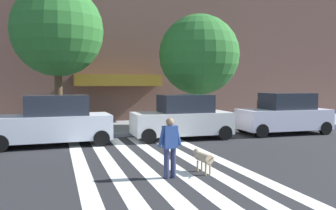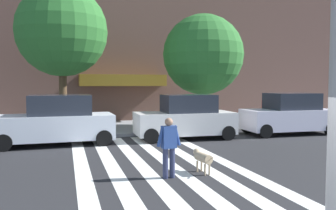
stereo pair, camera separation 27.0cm
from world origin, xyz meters
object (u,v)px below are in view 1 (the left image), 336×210
pedestrian_bystander (260,109)px  dog_on_leash (203,157)px  parked_car_behind_first (53,122)px  pedestrian_dog_walker (170,144)px  street_tree_nearest (57,31)px  parked_car_fourth_in_line (284,115)px  street_tree_middle (199,55)px  parked_car_third_in_line (182,118)px

pedestrian_bystander → dog_on_leash: bearing=-130.0°
parked_car_behind_first → pedestrian_bystander: 11.89m
pedestrian_dog_walker → street_tree_nearest: bearing=106.3°
parked_car_fourth_in_line → pedestrian_bystander: size_ratio=2.80×
dog_on_leash → pedestrian_bystander: size_ratio=0.65×
parked_car_behind_first → parked_car_fourth_in_line: size_ratio=1.04×
parked_car_fourth_in_line → street_tree_middle: size_ratio=0.75×
parked_car_behind_first → parked_car_fourth_in_line: bearing=-0.0°
parked_car_fourth_in_line → pedestrian_dog_walker: (-8.16, -6.29, -0.05)m
street_tree_nearest → street_tree_middle: bearing=-5.0°
pedestrian_dog_walker → parked_car_fourth_in_line: bearing=37.7°
street_tree_middle → parked_car_fourth_in_line: bearing=-35.1°
street_tree_nearest → parked_car_third_in_line: bearing=-30.6°
parked_car_third_in_line → dog_on_leash: 6.25m
street_tree_nearest → pedestrian_bystander: size_ratio=4.43×
street_tree_middle → pedestrian_bystander: street_tree_middle is taller
pedestrian_bystander → pedestrian_dog_walker: bearing=-133.0°
parked_car_behind_first → parked_car_third_in_line: (5.67, -0.00, -0.02)m
pedestrian_dog_walker → pedestrian_bystander: size_ratio=1.00×
parked_car_behind_first → pedestrian_dog_walker: parked_car_behind_first is taller
street_tree_nearest → dog_on_leash: 11.05m
street_tree_nearest → pedestrian_dog_walker: size_ratio=4.43×
parked_car_behind_first → parked_car_third_in_line: parked_car_behind_first is taller
parked_car_fourth_in_line → dog_on_leash: (-7.08, -6.03, -0.54)m
parked_car_fourth_in_line → parked_car_behind_first: bearing=180.0°
parked_car_behind_first → pedestrian_dog_walker: bearing=-64.3°
parked_car_behind_first → dog_on_leash: bearing=-55.7°
dog_on_leash → pedestrian_bystander: pedestrian_bystander is taller
pedestrian_bystander → street_tree_middle: bearing=-175.9°
street_tree_middle → dog_on_leash: street_tree_middle is taller
parked_car_behind_first → pedestrian_dog_walker: size_ratio=2.91×
parked_car_third_in_line → street_tree_nearest: street_tree_nearest is taller
street_tree_middle → dog_on_leash: bearing=-111.8°
street_tree_nearest → dog_on_leash: size_ratio=6.84×
parked_car_behind_first → pedestrian_bystander: parked_car_behind_first is taller
pedestrian_dog_walker → dog_on_leash: size_ratio=1.54×
street_tree_nearest → parked_car_behind_first: bearing=-94.6°
parked_car_third_in_line → street_tree_nearest: bearing=149.4°
parked_car_behind_first → dog_on_leash: parked_car_behind_first is taller
street_tree_middle → pedestrian_dog_walker: bearing=-117.0°
street_tree_nearest → parked_car_fourth_in_line: bearing=-16.3°
street_tree_nearest → pedestrian_bystander: street_tree_nearest is taller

